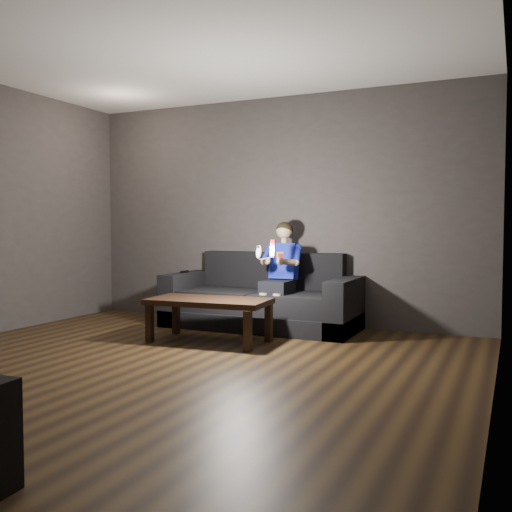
% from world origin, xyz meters
% --- Properties ---
extents(floor, '(5.00, 5.00, 0.00)m').
position_xyz_m(floor, '(0.00, 0.00, 0.00)').
color(floor, black).
rests_on(floor, ground).
extents(back_wall, '(5.00, 0.04, 2.70)m').
position_xyz_m(back_wall, '(0.00, 2.50, 1.35)').
color(back_wall, '#36312F').
rests_on(back_wall, ground).
extents(right_wall, '(0.04, 5.00, 2.70)m').
position_xyz_m(right_wall, '(2.50, 0.00, 1.35)').
color(right_wall, '#36312F').
rests_on(right_wall, ground).
extents(ceiling, '(5.00, 5.00, 0.02)m').
position_xyz_m(ceiling, '(0.00, 0.00, 2.70)').
color(ceiling, silver).
rests_on(ceiling, back_wall).
extents(sofa, '(2.20, 0.95, 0.85)m').
position_xyz_m(sofa, '(-0.02, 2.10, 0.28)').
color(sofa, black).
rests_on(sofa, floor).
extents(child, '(0.45, 0.56, 1.11)m').
position_xyz_m(child, '(0.23, 2.04, 0.72)').
color(child, black).
rests_on(child, sofa).
extents(wii_remote_red, '(0.05, 0.08, 0.19)m').
position_xyz_m(wii_remote_red, '(0.31, 1.61, 0.93)').
color(wii_remote_red, red).
rests_on(wii_remote_red, child).
extents(nunchuk_white, '(0.06, 0.09, 0.16)m').
position_xyz_m(nunchuk_white, '(0.15, 1.62, 0.89)').
color(nunchuk_white, silver).
rests_on(nunchuk_white, child).
extents(wii_remote_black, '(0.03, 0.14, 0.03)m').
position_xyz_m(wii_remote_black, '(-1.01, 2.02, 0.61)').
color(wii_remote_black, black).
rests_on(wii_remote_black, sofa).
extents(coffee_table, '(1.25, 0.70, 0.44)m').
position_xyz_m(coffee_table, '(-0.17, 1.11, 0.38)').
color(coffee_table, black).
rests_on(coffee_table, floor).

